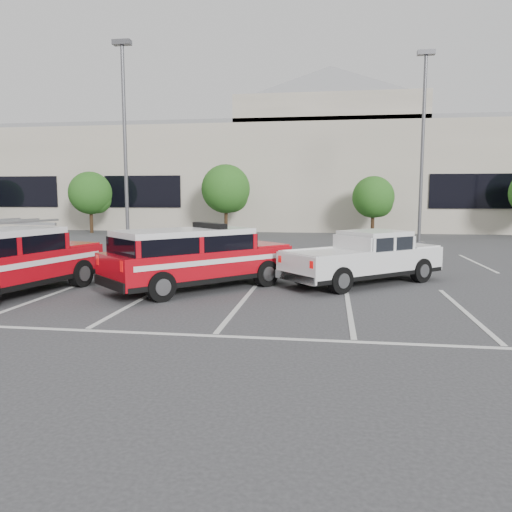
{
  "coord_description": "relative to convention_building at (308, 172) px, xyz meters",
  "views": [
    {
      "loc": [
        2.22,
        -12.11,
        2.74
      ],
      "look_at": [
        0.18,
        1.54,
        1.05
      ],
      "focal_mm": 35.0,
      "sensor_mm": 36.0,
      "label": 1
    }
  ],
  "objects": [
    {
      "name": "convention_building",
      "position": [
        0.0,
        0.0,
        0.0
      ],
      "size": [
        60.0,
        16.99,
        13.2
      ],
      "color": "beige",
      "rests_on": "ground"
    },
    {
      "name": "tree_mid_left",
      "position": [
        -5.09,
        -9.82,
        -1.68
      ],
      "size": [
        3.37,
        3.37,
        4.85
      ],
      "color": "#3F2B19",
      "rests_on": "ground"
    },
    {
      "name": "light_pole_mid",
      "position": [
        6.82,
        -15.86,
        0.47
      ],
      "size": [
        0.9,
        0.6,
        10.24
      ],
      "color": "#59595E",
      "rests_on": "ground"
    },
    {
      "name": "ground",
      "position": [
        -0.18,
        -31.86,
        -4.72
      ],
      "size": [
        120.0,
        120.0,
        0.0
      ],
      "primitive_type": "plane",
      "color": "#333335",
      "rests_on": "ground"
    },
    {
      "name": "fire_chief_suv",
      "position": [
        -1.81,
        -29.98,
        -3.93
      ],
      "size": [
        5.21,
        5.35,
        1.93
      ],
      "rotation": [
        0.0,
        0.0,
        -0.76
      ],
      "color": "#A80812",
      "rests_on": "ground"
    },
    {
      "name": "ladder_suv",
      "position": [
        -6.68,
        -31.7,
        -3.89
      ],
      "size": [
        3.21,
        5.59,
        2.07
      ],
      "rotation": [
        0.0,
        0.0,
        -0.23
      ],
      "color": "#A80812",
      "rests_on": "ground"
    },
    {
      "name": "tree_left",
      "position": [
        -15.09,
        -9.82,
        -1.95
      ],
      "size": [
        3.07,
        3.07,
        4.42
      ],
      "color": "#3F2B19",
      "rests_on": "ground"
    },
    {
      "name": "tree_mid_right",
      "position": [
        4.91,
        -9.82,
        -2.22
      ],
      "size": [
        2.77,
        2.77,
        3.99
      ],
      "color": "#3F2B19",
      "rests_on": "ground"
    },
    {
      "name": "stall_markings",
      "position": [
        -0.18,
        -27.36,
        -4.71
      ],
      "size": [
        23.0,
        15.0,
        0.01
      ],
      "primitive_type": "cube",
      "color": "silver",
      "rests_on": "ground"
    },
    {
      "name": "white_pickup",
      "position": [
        3.1,
        -28.29,
        -4.07
      ],
      "size": [
        5.18,
        4.87,
        1.63
      ],
      "rotation": [
        0.0,
        0.0,
        -0.85
      ],
      "color": "silver",
      "rests_on": "ground"
    },
    {
      "name": "light_pole_left",
      "position": [
        -8.18,
        -19.86,
        0.47
      ],
      "size": [
        0.9,
        0.6,
        10.24
      ],
      "color": "#59595E",
      "rests_on": "ground"
    }
  ]
}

